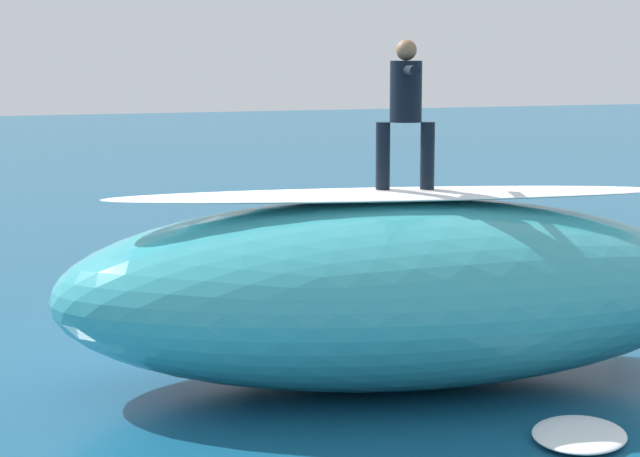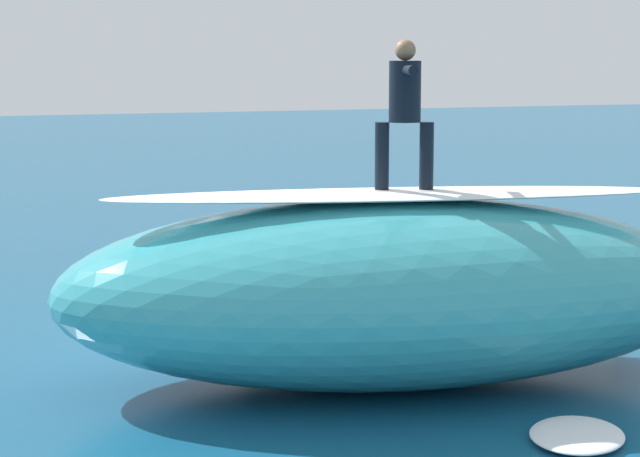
{
  "view_description": "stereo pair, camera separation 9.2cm",
  "coord_description": "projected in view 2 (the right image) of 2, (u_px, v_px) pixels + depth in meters",
  "views": [
    {
      "loc": [
        4.97,
        12.03,
        3.25
      ],
      "look_at": [
        -0.39,
        0.37,
        1.39
      ],
      "focal_mm": 64.51,
      "sensor_mm": 36.0,
      "label": 1
    },
    {
      "loc": [
        4.89,
        12.06,
        3.25
      ],
      "look_at": [
        -0.39,
        0.37,
        1.39
      ],
      "focal_mm": 64.51,
      "sensor_mm": 36.0,
      "label": 2
    }
  ],
  "objects": [
    {
      "name": "wave_foam_lip",
      "position": [
        391.0,
        194.0,
        11.51
      ],
      "size": [
        5.86,
        2.56,
        0.08
      ],
      "primitive_type": "ellipsoid",
      "rotation": [
        0.0,
        0.0,
        -0.26
      ],
      "color": "white",
      "rests_on": "wave_crest"
    },
    {
      "name": "surfer_paddling",
      "position": [
        253.0,
        307.0,
        14.37
      ],
      "size": [
        0.76,
        1.54,
        0.29
      ],
      "rotation": [
        0.0,
        0.0,
        -1.93
      ],
      "color": "black",
      "rests_on": "surfboard_paddling"
    },
    {
      "name": "foam_patch_near",
      "position": [
        577.0,
        435.0,
        9.95
      ],
      "size": [
        1.31,
        1.34,
        0.11
      ],
      "primitive_type": "ellipsoid",
      "rotation": [
        0.0,
        0.0,
        0.87
      ],
      "color": "white",
      "rests_on": "ground_plane"
    },
    {
      "name": "surfboard_paddling",
      "position": [
        253.0,
        318.0,
        14.52
      ],
      "size": [
        1.33,
        2.36,
        0.09
      ],
      "primitive_type": "ellipsoid",
      "rotation": [
        0.0,
        0.0,
        -1.93
      ],
      "color": "yellow",
      "rests_on": "ground_plane"
    },
    {
      "name": "foam_patch_far",
      "position": [
        285.0,
        303.0,
        15.34
      ],
      "size": [
        0.59,
        0.6,
        0.13
      ],
      "primitive_type": "ellipsoid",
      "rotation": [
        0.0,
        0.0,
        1.53
      ],
      "color": "white",
      "rests_on": "ground_plane"
    },
    {
      "name": "ground_plane",
      "position": [
        277.0,
        345.0,
        13.34
      ],
      "size": [
        120.0,
        120.0,
        0.0
      ],
      "primitive_type": "plane",
      "color": "#145175"
    },
    {
      "name": "wave_crest",
      "position": [
        390.0,
        291.0,
        11.65
      ],
      "size": [
        7.38,
        4.8,
        1.9
      ],
      "primitive_type": "ellipsoid",
      "rotation": [
        0.0,
        0.0,
        -0.26
      ],
      "color": "teal",
      "rests_on": "ground_plane"
    },
    {
      "name": "surfer_riding",
      "position": [
        405.0,
        103.0,
        11.4
      ],
      "size": [
        0.62,
        1.34,
        1.48
      ],
      "rotation": [
        0.0,
        0.0,
        -0.39
      ],
      "color": "black",
      "rests_on": "surfboard_riding"
    },
    {
      "name": "surfboard_riding",
      "position": [
        404.0,
        194.0,
        11.53
      ],
      "size": [
        2.06,
        1.24,
        0.09
      ],
      "primitive_type": "ellipsoid",
      "rotation": [
        0.0,
        0.0,
        -0.39
      ],
      "color": "silver",
      "rests_on": "wave_crest"
    },
    {
      "name": "buoy_marker",
      "position": [
        621.0,
        275.0,
        15.99
      ],
      "size": [
        0.62,
        0.62,
        1.05
      ],
      "color": "orange",
      "rests_on": "ground_plane"
    }
  ]
}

